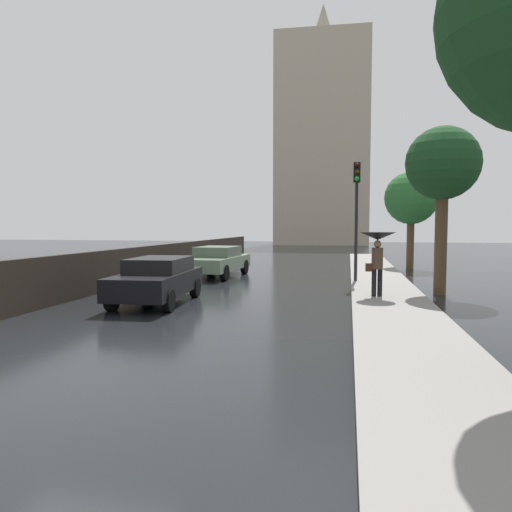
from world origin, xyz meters
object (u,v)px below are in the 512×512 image
at_px(car_green_far_ahead, 217,261).
at_px(street_tree_far, 411,199).
at_px(pedestrian_with_umbrella_near, 377,245).
at_px(car_black_mid_road, 158,279).
at_px(traffic_light, 357,199).
at_px(street_tree_mid, 443,166).

xyz_separation_m(car_green_far_ahead, street_tree_far, (8.85, 5.63, 2.94)).
bearing_deg(street_tree_far, pedestrian_with_umbrella_near, -101.74).
distance_m(car_black_mid_road, street_tree_far, 15.68).
height_order(car_green_far_ahead, traffic_light, traffic_light).
distance_m(street_tree_mid, street_tree_far, 9.46).
relative_size(car_black_mid_road, traffic_light, 0.91).
bearing_deg(car_black_mid_road, traffic_light, -139.39).
distance_m(car_black_mid_road, street_tree_mid, 9.65).
relative_size(car_black_mid_road, car_green_far_ahead, 0.91).
xyz_separation_m(pedestrian_with_umbrella_near, street_tree_mid, (2.09, 1.71, 2.48)).
relative_size(car_green_far_ahead, traffic_light, 1.00).
relative_size(car_green_far_ahead, street_tree_mid, 0.83).
relative_size(pedestrian_with_umbrella_near, street_tree_far, 0.38).
bearing_deg(traffic_light, street_tree_mid, -39.76).
xyz_separation_m(car_green_far_ahead, pedestrian_with_umbrella_near, (6.53, -5.53, 0.97)).
bearing_deg(street_tree_mid, car_green_far_ahead, 156.12).
height_order(car_green_far_ahead, pedestrian_with_umbrella_near, pedestrian_with_umbrella_near).
bearing_deg(traffic_light, pedestrian_with_umbrella_near, -81.76).
distance_m(car_green_far_ahead, pedestrian_with_umbrella_near, 8.61).
bearing_deg(street_tree_mid, car_black_mid_road, -158.28).
xyz_separation_m(street_tree_mid, street_tree_far, (0.23, 9.45, -0.51)).
relative_size(car_green_far_ahead, pedestrian_with_umbrella_near, 2.36).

